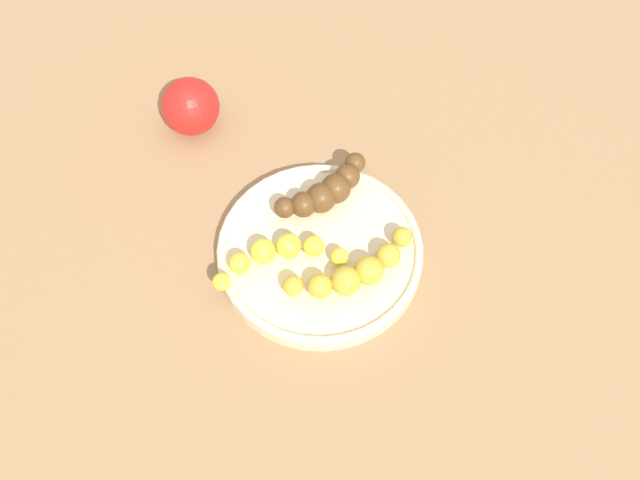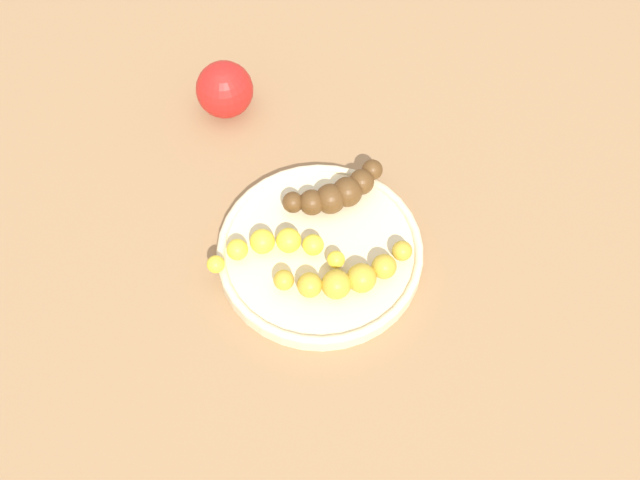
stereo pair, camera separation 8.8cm
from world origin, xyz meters
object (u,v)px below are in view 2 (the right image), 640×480
at_px(banana_overripe, 337,193).
at_px(apple_red, 225,90).
at_px(fruit_bowl, 320,252).
at_px(banana_yellow, 276,247).
at_px(banana_spotted, 347,277).

bearing_deg(banana_overripe, apple_red, -164.66).
height_order(fruit_bowl, banana_yellow, banana_yellow).
xyz_separation_m(banana_yellow, banana_overripe, (0.09, 0.04, 0.00)).
xyz_separation_m(banana_overripe, apple_red, (-0.06, 0.20, -0.00)).
bearing_deg(banana_spotted, banana_yellow, -131.95).
distance_m(fruit_bowl, banana_yellow, 0.05).
bearing_deg(apple_red, fruit_bowl, -85.55).
relative_size(banana_spotted, banana_overripe, 1.22).
relative_size(banana_yellow, apple_red, 1.98).
height_order(banana_yellow, apple_red, apple_red).
height_order(banana_spotted, apple_red, apple_red).
distance_m(banana_yellow, apple_red, 0.24).
xyz_separation_m(banana_spotted, apple_red, (-0.03, 0.30, 0.00)).
height_order(fruit_bowl, banana_overripe, banana_overripe).
bearing_deg(banana_yellow, banana_spotted, -118.82).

